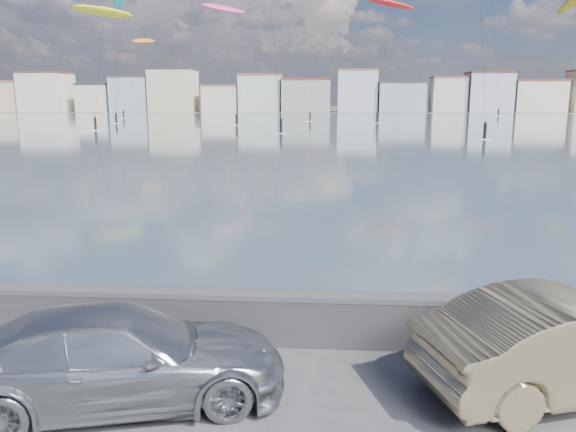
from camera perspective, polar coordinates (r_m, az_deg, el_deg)
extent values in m
plane|color=#333335|center=(8.64, -9.12, -20.02)|extent=(700.00, 700.00, 0.00)
cube|color=#3F555F|center=(98.75, 3.13, 9.20)|extent=(500.00, 177.00, 0.00)
cube|color=#4C473D|center=(207.18, 3.71, 10.57)|extent=(500.00, 60.00, 0.00)
cube|color=#28282B|center=(10.80, -5.90, -10.48)|extent=(400.00, 0.35, 0.90)
cylinder|color=#28282B|center=(10.63, -5.95, -8.24)|extent=(400.00, 0.36, 0.36)
cube|color=#CCB293|center=(224.16, -26.87, 10.72)|extent=(14.00, 11.00, 10.00)
cube|color=brown|center=(224.24, -27.00, 12.07)|extent=(14.28, 11.22, 0.60)
cube|color=beige|center=(216.72, -23.32, 11.42)|extent=(16.00, 12.00, 13.00)
cube|color=#562D23|center=(216.88, -23.47, 13.22)|extent=(16.32, 12.24, 0.60)
cube|color=beige|center=(209.35, -18.93, 11.21)|extent=(11.00, 10.00, 9.00)
cube|color=#2D2D33|center=(209.40, -19.02, 12.52)|extent=(11.22, 10.20, 0.60)
cube|color=#9EA8B7|center=(204.69, -15.53, 11.77)|extent=(13.00, 11.00, 11.50)
cube|color=#383330|center=(204.81, -15.63, 13.46)|extent=(13.26, 11.22, 0.60)
cube|color=beige|center=(200.36, -11.55, 12.32)|extent=(15.00, 12.00, 14.00)
cube|color=#2D2D33|center=(200.59, -11.64, 14.40)|extent=(15.30, 12.24, 0.60)
cube|color=beige|center=(196.60, -6.78, 11.68)|extent=(12.00, 10.00, 8.50)
cube|color=brown|center=(196.65, -6.82, 13.01)|extent=(12.24, 10.20, 0.60)
cube|color=#B7C6BC|center=(194.53, -2.80, 12.26)|extent=(14.00, 11.00, 12.00)
cube|color=brown|center=(194.68, -2.82, 14.12)|extent=(14.28, 11.22, 0.60)
cube|color=gray|center=(193.29, 1.87, 12.05)|extent=(16.00, 13.00, 10.50)
cube|color=brown|center=(193.39, 1.88, 13.70)|extent=(16.32, 13.26, 0.60)
cube|color=#B2B7C6|center=(193.36, 7.04, 12.42)|extent=(13.00, 10.00, 13.50)
cube|color=brown|center=(193.57, 7.09, 14.50)|extent=(13.26, 10.20, 0.60)
cube|color=#9EA8B7|center=(194.57, 11.38, 11.68)|extent=(15.00, 12.00, 9.50)
cube|color=#383330|center=(194.65, 11.44, 13.17)|extent=(15.30, 12.24, 0.60)
cube|color=beige|center=(197.07, 15.96, 11.68)|extent=(11.00, 9.00, 11.00)
cube|color=brown|center=(197.18, 16.06, 13.37)|extent=(11.22, 9.18, 0.60)
cube|color=#B2B7C6|center=(200.06, 19.69, 11.66)|extent=(14.00, 11.00, 12.50)
cube|color=#562D23|center=(200.22, 19.83, 13.53)|extent=(14.28, 11.22, 0.60)
cube|color=beige|center=(204.65, 23.93, 10.98)|extent=(16.00, 12.00, 10.00)
cube|color=brown|center=(204.73, 24.05, 12.46)|extent=(16.32, 12.24, 0.60)
imported|color=#A3A5AB|center=(9.09, -16.76, -13.51)|extent=(5.34, 3.17, 1.45)
imported|color=tan|center=(9.98, 27.04, -11.47)|extent=(5.21, 3.16, 1.62)
cube|color=white|center=(159.59, 20.57, 9.50)|extent=(1.40, 0.42, 0.08)
cylinder|color=black|center=(159.57, 20.59, 9.82)|extent=(0.36, 0.36, 1.70)
sphere|color=black|center=(159.55, 20.62, 10.14)|extent=(0.28, 0.28, 0.28)
cylinder|color=black|center=(165.38, 20.32, 15.36)|extent=(0.69, 11.44, 30.81)
cube|color=white|center=(114.03, 2.25, 9.58)|extent=(1.40, 0.42, 0.08)
cylinder|color=black|center=(114.00, 2.25, 10.03)|extent=(0.36, 0.36, 1.70)
sphere|color=black|center=(113.97, 2.26, 10.49)|extent=(0.28, 0.28, 0.28)
cylinder|color=black|center=(119.79, 2.96, 18.27)|extent=(2.21, 10.29, 33.36)
ellipsoid|color=#19BFBF|center=(127.45, -16.79, 20.08)|extent=(5.81, 8.63, 2.17)
cube|color=white|center=(109.78, -17.04, 8.99)|extent=(1.40, 0.42, 0.08)
cylinder|color=black|center=(109.75, -17.06, 9.46)|extent=(0.36, 0.36, 1.70)
sphere|color=black|center=(109.72, -17.09, 9.93)|extent=(0.28, 0.28, 0.28)
cylinder|color=black|center=(118.11, -16.92, 15.25)|extent=(4.00, 15.95, 22.55)
ellipsoid|color=red|center=(122.83, 10.35, 20.45)|extent=(11.36, 6.86, 2.78)
cube|color=white|center=(108.83, 9.04, 9.34)|extent=(1.40, 0.42, 0.08)
cylinder|color=black|center=(108.79, 9.05, 9.81)|extent=(0.36, 0.36, 1.70)
sphere|color=black|center=(108.77, 9.07, 10.29)|extent=(0.28, 0.28, 0.28)
cylinder|color=black|center=(115.32, 9.73, 15.54)|extent=(2.96, 12.47, 22.02)
ellipsoid|color=#E5338C|center=(110.86, -6.58, 20.22)|extent=(8.86, 8.12, 2.54)
cube|color=white|center=(98.36, -5.26, 9.18)|extent=(1.40, 0.42, 0.08)
cylinder|color=black|center=(98.33, -5.27, 9.71)|extent=(0.36, 0.36, 1.70)
sphere|color=black|center=(98.30, -5.28, 10.23)|extent=(0.28, 0.28, 0.28)
cylinder|color=black|center=(104.16, -5.95, 15.37)|extent=(3.86, 10.93, 19.53)
ellipsoid|color=yellow|center=(97.03, -18.28, 19.10)|extent=(9.29, 6.76, 2.63)
cube|color=white|center=(86.37, -18.94, 8.24)|extent=(1.40, 0.42, 0.08)
cylinder|color=black|center=(86.33, -18.98, 8.83)|extent=(0.36, 0.36, 1.70)
sphere|color=black|center=(86.29, -19.03, 9.43)|extent=(0.28, 0.28, 0.28)
cylinder|color=black|center=(91.32, -18.63, 14.38)|extent=(1.76, 9.99, 16.46)
cube|color=white|center=(67.55, 19.33, 7.38)|extent=(1.40, 0.42, 0.08)
cylinder|color=black|center=(67.49, 19.38, 8.14)|extent=(0.36, 0.36, 1.70)
sphere|color=black|center=(67.45, 19.43, 8.90)|extent=(0.28, 0.28, 0.28)
cylinder|color=black|center=(73.71, 19.11, 17.10)|extent=(0.96, 12.04, 21.59)
ellipsoid|color=orange|center=(147.11, -14.48, 16.85)|extent=(5.21, 9.55, 2.58)
cube|color=white|center=(139.02, -16.35, 9.53)|extent=(1.40, 0.42, 0.08)
cylinder|color=black|center=(138.99, -16.37, 9.90)|extent=(0.36, 0.36, 1.70)
sphere|color=black|center=(138.97, -16.40, 10.27)|extent=(0.28, 0.28, 0.28)
cylinder|color=black|center=(142.78, -15.42, 13.54)|extent=(2.79, 8.95, 17.00)
cube|color=white|center=(74.93, -0.71, 8.41)|extent=(1.40, 0.42, 0.08)
cylinder|color=black|center=(74.88, -0.71, 9.10)|extent=(0.36, 0.36, 1.70)
sphere|color=black|center=(74.84, -0.71, 9.79)|extent=(0.28, 0.28, 0.28)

